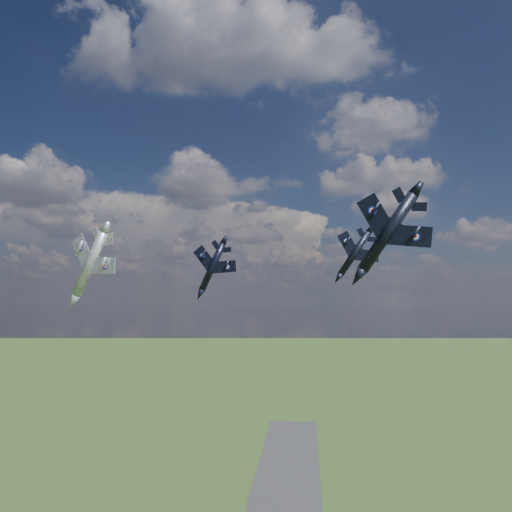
# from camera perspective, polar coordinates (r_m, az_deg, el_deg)

# --- Properties ---
(jet_lead_navy) EXTENTS (10.42, 13.56, 6.30)m
(jet_lead_navy) POSITION_cam_1_polar(r_m,az_deg,el_deg) (91.94, -5.00, -1.22)
(jet_lead_navy) COLOR black
(jet_right_navy) EXTENTS (13.03, 16.14, 8.23)m
(jet_right_navy) POSITION_cam_1_polar(r_m,az_deg,el_deg) (59.61, 14.82, 2.61)
(jet_right_navy) COLOR black
(jet_high_navy) EXTENTS (10.82, 14.80, 8.23)m
(jet_high_navy) POSITION_cam_1_polar(r_m,az_deg,el_deg) (105.47, 11.20, 0.31)
(jet_high_navy) COLOR black
(jet_left_silver) EXTENTS (17.01, 19.55, 8.73)m
(jet_left_silver) POSITION_cam_1_polar(r_m,az_deg,el_deg) (87.60, -18.44, -0.87)
(jet_left_silver) COLOR #989CA2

